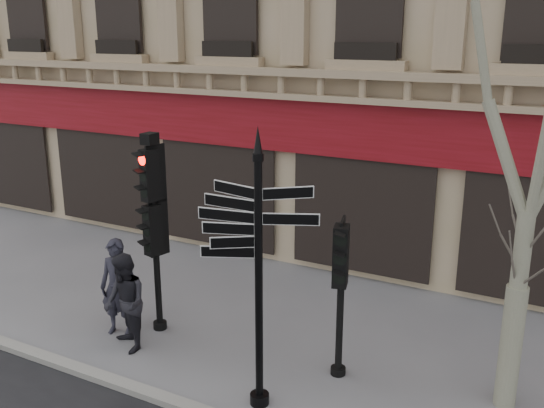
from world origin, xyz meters
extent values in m
plane|color=slate|center=(0.00, 0.00, 0.00)|extent=(80.00, 80.00, 0.00)
cube|color=#650A0C|center=(0.00, 4.88, 3.60)|extent=(28.00, 0.25, 1.30)
cube|color=#8E795C|center=(0.00, 4.65, 4.57)|extent=(28.00, 0.35, 0.74)
cylinder|color=black|center=(0.39, -0.69, 1.99)|extent=(0.12, 0.12, 3.99)
cylinder|color=black|center=(0.39, -0.69, 0.09)|extent=(0.31, 0.31, 0.18)
cone|color=black|center=(0.39, -0.69, 4.30)|extent=(0.13, 0.13, 0.40)
cylinder|color=black|center=(-2.63, 0.59, 1.82)|extent=(0.12, 0.12, 3.64)
cylinder|color=black|center=(-2.63, 0.59, 0.07)|extent=(0.27, 0.27, 0.15)
cube|color=black|center=(-2.63, 0.59, 2.11)|extent=(0.50, 0.40, 0.99)
cube|color=black|center=(-2.63, 0.59, 3.18)|extent=(0.50, 0.40, 0.99)
sphere|color=#FF0C05|center=(-2.63, 0.59, 3.45)|extent=(0.21, 0.21, 0.21)
cube|color=black|center=(-2.63, 0.59, 3.86)|extent=(0.29, 0.34, 0.21)
cylinder|color=black|center=(1.17, 0.71, 1.37)|extent=(0.13, 0.13, 2.74)
cylinder|color=black|center=(1.17, 0.71, 0.08)|extent=(0.29, 0.29, 0.15)
cube|color=black|center=(1.17, 0.71, 2.22)|extent=(0.53, 0.44, 1.04)
cylinder|color=gray|center=(3.86, 1.14, 1.03)|extent=(0.34, 0.34, 2.05)
cylinder|color=gray|center=(3.86, 1.14, 2.61)|extent=(0.26, 0.26, 1.31)
imported|color=#22212D|center=(-3.20, 0.07, 0.98)|extent=(0.81, 0.64, 1.95)
imported|color=black|center=(-2.65, -0.34, 0.94)|extent=(1.15, 1.08, 1.88)
camera|label=1|loc=(4.56, -8.07, 5.79)|focal=40.00mm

